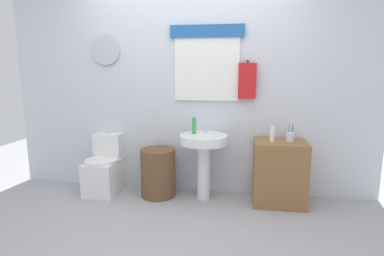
{
  "coord_description": "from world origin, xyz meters",
  "views": [
    {
      "loc": [
        0.62,
        -2.59,
        1.48
      ],
      "look_at": [
        0.08,
        0.8,
        0.84
      ],
      "focal_mm": 29.46,
      "sensor_mm": 36.0,
      "label": 1
    }
  ],
  "objects_px": {
    "laundry_hamper": "(158,173)",
    "pedestal_sink": "(204,150)",
    "toilet": "(105,169)",
    "soap_bottle": "(194,126)",
    "lotion_bottle": "(272,134)",
    "wooden_cabinet": "(279,173)",
    "toothbrush_cup": "(290,136)"
  },
  "relations": [
    {
      "from": "toilet",
      "to": "lotion_bottle",
      "type": "distance_m",
      "value": 2.03
    },
    {
      "from": "pedestal_sink",
      "to": "toothbrush_cup",
      "type": "bearing_deg",
      "value": 1.23
    },
    {
      "from": "laundry_hamper",
      "to": "lotion_bottle",
      "type": "distance_m",
      "value": 1.38
    },
    {
      "from": "wooden_cabinet",
      "to": "lotion_bottle",
      "type": "distance_m",
      "value": 0.45
    },
    {
      "from": "lotion_bottle",
      "to": "soap_bottle",
      "type": "bearing_deg",
      "value": 174.06
    },
    {
      "from": "toilet",
      "to": "soap_bottle",
      "type": "bearing_deg",
      "value": 1.01
    },
    {
      "from": "pedestal_sink",
      "to": "toothbrush_cup",
      "type": "distance_m",
      "value": 0.96
    },
    {
      "from": "toilet",
      "to": "wooden_cabinet",
      "type": "xyz_separation_m",
      "value": [
        2.06,
        -0.03,
        0.08
      ]
    },
    {
      "from": "lotion_bottle",
      "to": "wooden_cabinet",
      "type": "bearing_deg",
      "value": 22.14
    },
    {
      "from": "toilet",
      "to": "pedestal_sink",
      "type": "height_order",
      "value": "pedestal_sink"
    },
    {
      "from": "toothbrush_cup",
      "to": "toilet",
      "type": "bearing_deg",
      "value": 179.72
    },
    {
      "from": "toilet",
      "to": "toothbrush_cup",
      "type": "xyz_separation_m",
      "value": [
        2.16,
        -0.01,
        0.49
      ]
    },
    {
      "from": "toilet",
      "to": "pedestal_sink",
      "type": "bearing_deg",
      "value": -1.43
    },
    {
      "from": "laundry_hamper",
      "to": "soap_bottle",
      "type": "xyz_separation_m",
      "value": [
        0.42,
        0.05,
        0.57
      ]
    },
    {
      "from": "laundry_hamper",
      "to": "pedestal_sink",
      "type": "distance_m",
      "value": 0.62
    },
    {
      "from": "wooden_cabinet",
      "to": "toothbrush_cup",
      "type": "distance_m",
      "value": 0.42
    },
    {
      "from": "toilet",
      "to": "toothbrush_cup",
      "type": "bearing_deg",
      "value": -0.28
    },
    {
      "from": "soap_bottle",
      "to": "lotion_bottle",
      "type": "bearing_deg",
      "value": -5.94
    },
    {
      "from": "laundry_hamper",
      "to": "lotion_bottle",
      "type": "relative_size",
      "value": 3.3
    },
    {
      "from": "soap_bottle",
      "to": "toothbrush_cup",
      "type": "distance_m",
      "value": 1.06
    },
    {
      "from": "wooden_cabinet",
      "to": "lotion_bottle",
      "type": "bearing_deg",
      "value": -157.86
    },
    {
      "from": "lotion_bottle",
      "to": "toothbrush_cup",
      "type": "xyz_separation_m",
      "value": [
        0.2,
        0.06,
        -0.03
      ]
    },
    {
      "from": "pedestal_sink",
      "to": "toothbrush_cup",
      "type": "relative_size",
      "value": 4.08
    },
    {
      "from": "wooden_cabinet",
      "to": "toothbrush_cup",
      "type": "xyz_separation_m",
      "value": [
        0.1,
        0.02,
        0.41
      ]
    },
    {
      "from": "laundry_hamper",
      "to": "wooden_cabinet",
      "type": "bearing_deg",
      "value": 0.0
    },
    {
      "from": "wooden_cabinet",
      "to": "pedestal_sink",
      "type": "bearing_deg",
      "value": 180.0
    },
    {
      "from": "wooden_cabinet",
      "to": "soap_bottle",
      "type": "relative_size",
      "value": 3.82
    },
    {
      "from": "laundry_hamper",
      "to": "toilet",
      "type": "bearing_deg",
      "value": 177.43
    },
    {
      "from": "lotion_bottle",
      "to": "laundry_hamper",
      "type": "bearing_deg",
      "value": 178.22
    },
    {
      "from": "toilet",
      "to": "wooden_cabinet",
      "type": "relative_size",
      "value": 1.01
    },
    {
      "from": "laundry_hamper",
      "to": "pedestal_sink",
      "type": "xyz_separation_m",
      "value": [
        0.54,
        0.0,
        0.3
      ]
    },
    {
      "from": "laundry_hamper",
      "to": "pedestal_sink",
      "type": "bearing_deg",
      "value": 0.0
    }
  ]
}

